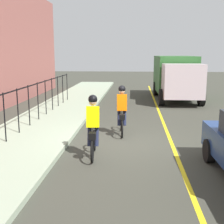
{
  "coord_description": "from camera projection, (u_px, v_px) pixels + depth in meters",
  "views": [
    {
      "loc": [
        -9.78,
        -0.35,
        2.97
      ],
      "look_at": [
        0.23,
        0.42,
        1.0
      ],
      "focal_mm": 48.22,
      "sensor_mm": 36.0,
      "label": 1
    }
  ],
  "objects": [
    {
      "name": "ground_plane",
      "position": [
        124.0,
        142.0,
        10.16
      ],
      "size": [
        80.0,
        80.0,
        0.0
      ],
      "primitive_type": "plane",
      "color": "#393A31"
    },
    {
      "name": "lane_line_centre",
      "position": [
        172.0,
        143.0,
        10.04
      ],
      "size": [
        36.0,
        0.12,
        0.01
      ],
      "primitive_type": "cube",
      "color": "yellow",
      "rests_on": "ground"
    },
    {
      "name": "cyclist_lead",
      "position": [
        122.0,
        110.0,
        10.99
      ],
      "size": [
        1.71,
        0.38,
        1.83
      ],
      "rotation": [
        0.0,
        0.0,
        0.07
      ],
      "color": "black",
      "rests_on": "ground"
    },
    {
      "name": "cyclist_follow",
      "position": [
        93.0,
        127.0,
        8.56
      ],
      "size": [
        1.71,
        0.38,
        1.83
      ],
      "rotation": [
        0.0,
        0.0,
        0.07
      ],
      "color": "black",
      "rests_on": "ground"
    },
    {
      "name": "box_truck_background",
      "position": [
        176.0,
        75.0,
        19.43
      ],
      "size": [
        6.75,
        2.62,
        2.78
      ],
      "rotation": [
        0.0,
        0.0,
        3.16
      ],
      "color": "#2B5F29",
      "rests_on": "ground"
    },
    {
      "name": "iron_fence",
      "position": [
        23.0,
        100.0,
        11.19
      ],
      "size": [
        14.58,
        0.04,
        1.6
      ],
      "color": "black",
      "rests_on": "sidewalk"
    },
    {
      "name": "sidewalk",
      "position": [
        26.0,
        138.0,
        10.41
      ],
      "size": [
        40.0,
        3.2,
        0.15
      ],
      "primitive_type": "cube",
      "color": "#93A389",
      "rests_on": "ground"
    }
  ]
}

